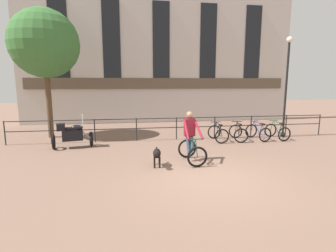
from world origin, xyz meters
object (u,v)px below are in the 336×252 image
(parked_bicycle_far_end, at_px, (277,132))
(parked_motorcycle, at_px, (72,134))
(parked_bicycle_mid_left, at_px, (238,133))
(street_lamp, at_px, (286,82))
(cyclist_with_bike, at_px, (191,139))
(dog, at_px, (157,154))
(parked_bicycle_mid_right, at_px, (258,132))
(parked_bicycle_near_lamp, at_px, (218,133))

(parked_bicycle_far_end, bearing_deg, parked_motorcycle, -2.80)
(parked_motorcycle, bearing_deg, parked_bicycle_mid_left, -100.14)
(parked_motorcycle, height_order, street_lamp, street_lamp)
(cyclist_with_bike, height_order, dog, cyclist_with_bike)
(parked_bicycle_mid_right, distance_m, parked_bicycle_far_end, 0.98)
(parked_bicycle_mid_right, xyz_separation_m, street_lamp, (1.56, 0.44, 2.32))
(street_lamp, bearing_deg, dog, -151.07)
(street_lamp, bearing_deg, parked_bicycle_mid_left, -170.09)
(cyclist_with_bike, distance_m, street_lamp, 6.68)
(street_lamp, bearing_deg, parked_bicycle_far_end, -142.38)
(parked_bicycle_near_lamp, relative_size, street_lamp, 0.23)
(cyclist_with_bike, relative_size, dog, 1.79)
(dog, bearing_deg, parked_bicycle_far_end, 32.97)
(parked_motorcycle, bearing_deg, dog, -145.63)
(parked_motorcycle, height_order, parked_bicycle_far_end, parked_motorcycle)
(dog, relative_size, parked_motorcycle, 0.56)
(dog, relative_size, parked_bicycle_far_end, 0.82)
(parked_bicycle_near_lamp, bearing_deg, street_lamp, -172.61)
(cyclist_with_bike, height_order, street_lamp, street_lamp)
(parked_bicycle_far_end, relative_size, street_lamp, 0.24)
(cyclist_with_bike, xyz_separation_m, parked_motorcycle, (-4.39, 2.57, -0.20))
(cyclist_with_bike, xyz_separation_m, street_lamp, (5.50, 3.27, 1.91))
(cyclist_with_bike, bearing_deg, parked_motorcycle, 145.64)
(dog, distance_m, parked_motorcycle, 4.38)
(parked_bicycle_mid_right, bearing_deg, street_lamp, -173.00)
(parked_motorcycle, xyz_separation_m, parked_bicycle_mid_left, (7.35, 0.26, -0.20))
(cyclist_with_bike, xyz_separation_m, parked_bicycle_mid_left, (2.96, 2.83, -0.41))
(parked_bicycle_near_lamp, distance_m, parked_bicycle_mid_right, 1.96)
(parked_bicycle_mid_right, bearing_deg, parked_bicycle_near_lamp, -8.90)
(parked_bicycle_near_lamp, height_order, parked_bicycle_mid_left, same)
(dog, bearing_deg, parked_bicycle_mid_right, 37.30)
(cyclist_with_bike, relative_size, street_lamp, 0.35)
(parked_bicycle_near_lamp, xyz_separation_m, street_lamp, (3.52, 0.44, 2.32))
(cyclist_with_bike, height_order, parked_bicycle_near_lamp, cyclist_with_bike)
(dog, distance_m, parked_bicycle_mid_left, 5.30)
(parked_bicycle_near_lamp, xyz_separation_m, parked_bicycle_mid_right, (1.96, 0.00, -0.00))
(parked_bicycle_far_end, bearing_deg, parked_bicycle_mid_right, -4.39)
(parked_bicycle_far_end, xyz_separation_m, street_lamp, (0.58, 0.44, 2.32))
(parked_motorcycle, xyz_separation_m, parked_bicycle_far_end, (9.32, 0.26, -0.20))
(parked_motorcycle, distance_m, street_lamp, 10.14)
(parked_motorcycle, relative_size, parked_bicycle_mid_left, 1.40)
(parked_bicycle_near_lamp, bearing_deg, parked_bicycle_mid_left, -179.79)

